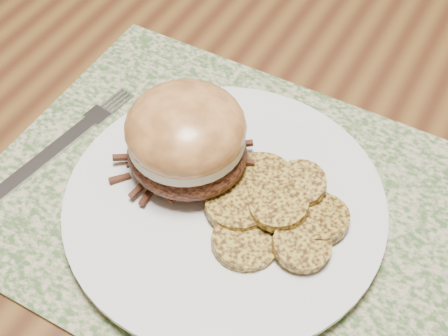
% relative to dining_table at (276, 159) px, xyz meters
% --- Properties ---
extents(dining_table, '(1.50, 0.90, 0.75)m').
position_rel_dining_table_xyz_m(dining_table, '(0.00, 0.00, 0.00)').
color(dining_table, brown).
rests_on(dining_table, ground).
extents(placemat, '(0.45, 0.33, 0.00)m').
position_rel_dining_table_xyz_m(placemat, '(0.02, -0.13, 0.08)').
color(placemat, '#416031').
rests_on(placemat, dining_table).
extents(dinner_plate, '(0.26, 0.26, 0.02)m').
position_rel_dining_table_xyz_m(dinner_plate, '(0.01, -0.14, 0.09)').
color(dinner_plate, white).
rests_on(dinner_plate, placemat).
extents(pork_sandwich, '(0.11, 0.10, 0.08)m').
position_rel_dining_table_xyz_m(pork_sandwich, '(-0.03, -0.12, 0.14)').
color(pork_sandwich, black).
rests_on(pork_sandwich, dinner_plate).
extents(roasted_potatoes, '(0.13, 0.13, 0.03)m').
position_rel_dining_table_xyz_m(roasted_potatoes, '(0.06, -0.13, 0.11)').
color(roasted_potatoes, '#B29234').
rests_on(roasted_potatoes, dinner_plate).
extents(fork, '(0.04, 0.18, 0.00)m').
position_rel_dining_table_xyz_m(fork, '(-0.16, -0.15, 0.09)').
color(fork, '#B5B6BD').
rests_on(fork, placemat).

